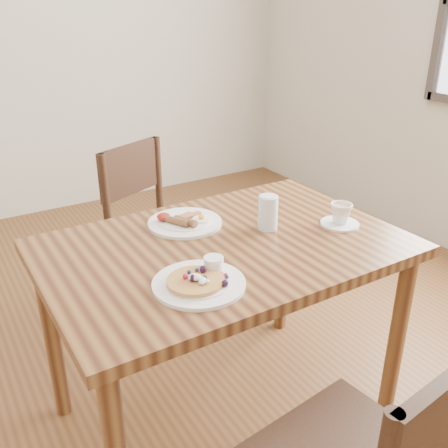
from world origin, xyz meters
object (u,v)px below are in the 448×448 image
Objects in this scene: chair_far at (155,227)px; teacup_saucer at (341,216)px; dining_table at (224,268)px; pancake_plate at (200,281)px; water_glass at (268,213)px; breakfast_plate at (184,222)px.

chair_far reaches higher than teacup_saucer.
teacup_saucer is at bearing -12.29° from dining_table.
pancake_plate is at bearing -136.19° from dining_table.
pancake_plate is at bearing -171.24° from teacup_saucer.
teacup_saucer is at bearing -24.87° from water_glass.
teacup_saucer is at bearing 8.76° from pancake_plate.
chair_far is 7.14× the size of water_glass.
water_glass is (0.19, 0.02, 0.16)m from dining_table.
pancake_plate is 0.43m from breakfast_plate.
breakfast_plate is at bearing 148.14° from teacup_saucer.
dining_table is 4.44× the size of breakfast_plate.
water_glass reaches higher than pancake_plate.
water_glass is at bearing 28.10° from pancake_plate.
teacup_saucer is at bearing -31.86° from breakfast_plate.
water_glass reaches higher than teacup_saucer.
chair_far reaches higher than dining_table.
chair_far is at bearing 98.84° from water_glass.
dining_table is 0.78m from chair_far.
dining_table is 0.25m from water_glass.
breakfast_plate is 1.93× the size of teacup_saucer.
breakfast_plate is 0.31m from water_glass.
water_glass is (0.40, 0.21, 0.05)m from pancake_plate.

